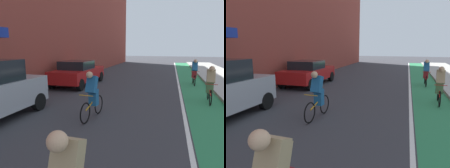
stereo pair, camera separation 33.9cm
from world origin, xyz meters
TOP-DOWN VIEW (x-y plane):
  - ground_plane at (0.00, 14.89)m, footprint 83.12×83.12m
  - bike_lane_paint at (3.64, 16.89)m, footprint 1.60×37.78m
  - lane_divider_stripe at (2.74, 16.89)m, footprint 0.12×37.78m
  - parked_sedan_red at (-3.39, 15.43)m, footprint 1.98×4.41m
  - cyclist_mid at (-0.28, 9.92)m, footprint 0.48×1.73m
  - cyclist_trailing at (3.87, 13.17)m, footprint 0.48×1.70m
  - cyclist_far at (3.66, 17.48)m, footprint 0.48×1.74m

SIDE VIEW (x-z plane):
  - ground_plane at x=0.00m, z-range 0.00..0.00m
  - bike_lane_paint at x=3.64m, z-range 0.00..0.00m
  - lane_divider_stripe at x=2.74m, z-range 0.00..0.00m
  - parked_sedan_red at x=-3.39m, z-range 0.02..1.55m
  - cyclist_trailing at x=3.87m, z-range 0.00..1.61m
  - cyclist_mid at x=-0.28m, z-range 0.00..1.62m
  - cyclist_far at x=3.66m, z-range 0.00..1.62m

